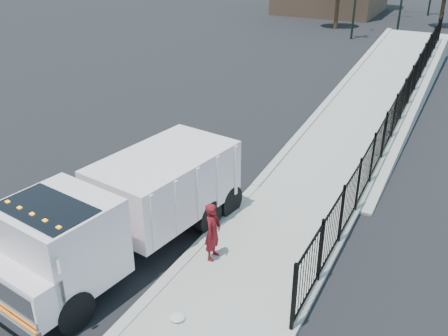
% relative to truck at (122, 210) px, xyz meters
% --- Properties ---
extents(ground, '(120.00, 120.00, 0.00)m').
position_rel_truck_xyz_m(ground, '(1.66, 1.31, -1.52)').
color(ground, black).
rests_on(ground, ground).
extents(sidewalk, '(3.55, 12.00, 0.12)m').
position_rel_truck_xyz_m(sidewalk, '(3.58, -0.69, -1.46)').
color(sidewalk, '#9E998E').
rests_on(sidewalk, ground).
extents(curb, '(0.30, 12.00, 0.16)m').
position_rel_truck_xyz_m(curb, '(1.66, -0.69, -1.44)').
color(curb, '#ADAAA3').
rests_on(curb, ground).
extents(ramp, '(3.95, 24.06, 3.19)m').
position_rel_truck_xyz_m(ramp, '(3.78, 17.31, -1.52)').
color(ramp, '#9E998E').
rests_on(ramp, ground).
extents(iron_fence, '(0.10, 28.00, 1.80)m').
position_rel_truck_xyz_m(iron_fence, '(5.21, 13.31, -0.62)').
color(iron_fence, black).
rests_on(iron_fence, ground).
extents(truck, '(3.64, 8.17, 2.70)m').
position_rel_truck_xyz_m(truck, '(0.00, 0.00, 0.00)').
color(truck, black).
rests_on(truck, ground).
extents(worker, '(0.46, 0.65, 1.70)m').
position_rel_truck_xyz_m(worker, '(2.31, 0.91, -0.55)').
color(worker, maroon).
rests_on(worker, sidewalk).
extents(debris, '(0.38, 0.38, 0.09)m').
position_rel_truck_xyz_m(debris, '(2.70, -1.61, -1.35)').
color(debris, silver).
rests_on(debris, sidewalk).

